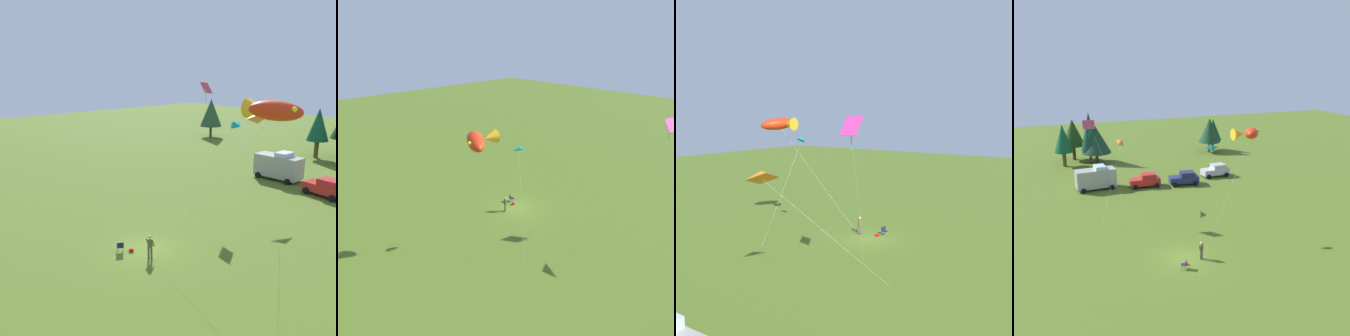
# 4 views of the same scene
# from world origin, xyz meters

# --- Properties ---
(ground_plane) EXTENTS (160.00, 160.00, 0.00)m
(ground_plane) POSITION_xyz_m (0.00, 0.00, 0.00)
(ground_plane) COLOR #4D661F
(person_kite_flyer) EXTENTS (0.58, 0.50, 1.74)m
(person_kite_flyer) POSITION_xyz_m (1.44, -0.51, 1.02)
(person_kite_flyer) COLOR brown
(person_kite_flyer) RESTS_ON ground
(folding_chair) EXTENTS (0.65, 0.65, 0.82)m
(folding_chair) POSITION_xyz_m (-0.62, -1.63, 0.49)
(folding_chair) COLOR #121D46
(folding_chair) RESTS_ON ground
(backpack_on_grass) EXTENTS (0.35, 0.39, 0.22)m
(backpack_on_grass) POSITION_xyz_m (-0.25, -0.94, 0.11)
(backpack_on_grass) COLOR red
(backpack_on_grass) RESTS_ON ground
(kite_large_fish) EXTENTS (8.11, 5.56, 11.32)m
(kite_large_fish) POSITION_xyz_m (7.97, 3.25, 10.59)
(kite_large_fish) COLOR red
(kite_large_fish) RESTS_ON ground
(kite_delta_teal) EXTENTS (2.77, 3.51, 9.60)m
(kite_delta_teal) POSITION_xyz_m (4.47, 4.18, 9.28)
(kite_delta_teal) COLOR #0E8E96
(kite_delta_teal) RESTS_ON ground
(kite_diamond_rainbow) EXTENTS (4.27, 7.49, 11.40)m
(kite_diamond_rainbow) POSITION_xyz_m (-6.21, 12.25, 10.62)
(kite_diamond_rainbow) COLOR #DF369B
(kite_diamond_rainbow) RESTS_ON ground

